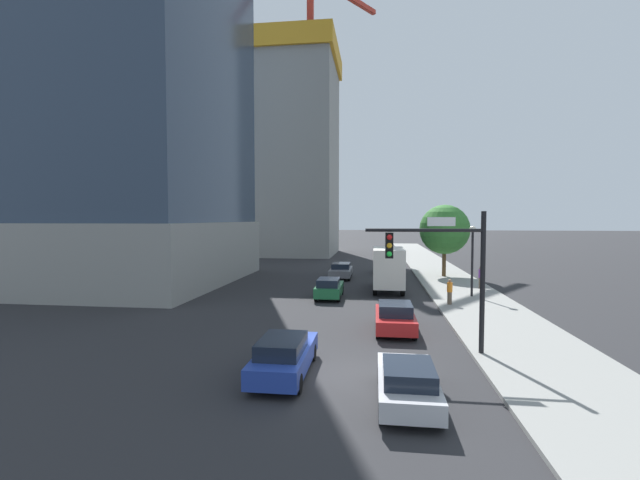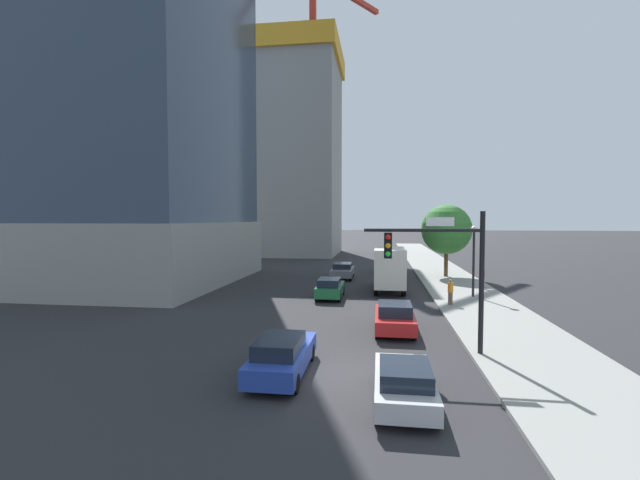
{
  "view_description": "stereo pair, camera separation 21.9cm",
  "coord_description": "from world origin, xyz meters",
  "px_view_note": "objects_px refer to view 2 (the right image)",
  "views": [
    {
      "loc": [
        1.34,
        -14.94,
        5.55
      ],
      "look_at": [
        -1.71,
        8.33,
        4.39
      ],
      "focal_mm": 23.83,
      "sensor_mm": 36.0,
      "label": 1
    },
    {
      "loc": [
        1.56,
        -14.91,
        5.55
      ],
      "look_at": [
        -1.71,
        8.33,
        4.39
      ],
      "focal_mm": 23.83,
      "sensor_mm": 36.0,
      "label": 2
    }
  ],
  "objects_px": {
    "car_blue": "(282,355)",
    "car_silver": "(404,382)",
    "car_green": "(330,288)",
    "car_black": "(387,267)",
    "box_truck": "(389,267)",
    "pedestrian_purple_shirt": "(482,278)",
    "traffic_light_pole": "(439,259)",
    "street_tree": "(446,230)",
    "car_red": "(395,317)",
    "car_gray": "(343,270)",
    "street_lamp": "(474,249)",
    "pedestrian_orange_shirt": "(450,292)",
    "construction_building": "(289,142)"
  },
  "relations": [
    {
      "from": "car_green",
      "to": "pedestrian_orange_shirt",
      "type": "distance_m",
      "value": 8.07
    },
    {
      "from": "construction_building",
      "to": "street_tree",
      "type": "relative_size",
      "value": 6.05
    },
    {
      "from": "street_lamp",
      "to": "street_tree",
      "type": "xyz_separation_m",
      "value": [
        -0.27,
        10.46,
        1.11
      ]
    },
    {
      "from": "car_green",
      "to": "car_black",
      "type": "relative_size",
      "value": 0.95
    },
    {
      "from": "pedestrian_purple_shirt",
      "to": "street_tree",
      "type": "bearing_deg",
      "value": 103.68
    },
    {
      "from": "car_red",
      "to": "box_truck",
      "type": "relative_size",
      "value": 0.62
    },
    {
      "from": "car_blue",
      "to": "box_truck",
      "type": "relative_size",
      "value": 0.68
    },
    {
      "from": "street_tree",
      "to": "pedestrian_purple_shirt",
      "type": "relative_size",
      "value": 3.96
    },
    {
      "from": "car_red",
      "to": "car_silver",
      "type": "bearing_deg",
      "value": -90.0
    },
    {
      "from": "construction_building",
      "to": "car_gray",
      "type": "xyz_separation_m",
      "value": [
        10.84,
        -26.55,
        -16.86
      ]
    },
    {
      "from": "car_silver",
      "to": "street_tree",
      "type": "bearing_deg",
      "value": 79.08
    },
    {
      "from": "car_blue",
      "to": "pedestrian_orange_shirt",
      "type": "xyz_separation_m",
      "value": [
        7.86,
        12.95,
        0.24
      ]
    },
    {
      "from": "traffic_light_pole",
      "to": "street_lamp",
      "type": "height_order",
      "value": "traffic_light_pole"
    },
    {
      "from": "pedestrian_orange_shirt",
      "to": "street_lamp",
      "type": "bearing_deg",
      "value": 57.05
    },
    {
      "from": "car_green",
      "to": "car_gray",
      "type": "distance_m",
      "value": 10.21
    },
    {
      "from": "car_blue",
      "to": "traffic_light_pole",
      "type": "bearing_deg",
      "value": 27.85
    },
    {
      "from": "street_tree",
      "to": "car_black",
      "type": "bearing_deg",
      "value": 155.0
    },
    {
      "from": "construction_building",
      "to": "street_lamp",
      "type": "xyz_separation_m",
      "value": [
        20.74,
        -35.43,
        -14.15
      ]
    },
    {
      "from": "car_silver",
      "to": "car_black",
      "type": "height_order",
      "value": "car_silver"
    },
    {
      "from": "street_tree",
      "to": "car_green",
      "type": "distance_m",
      "value": 15.69
    },
    {
      "from": "car_green",
      "to": "car_black",
      "type": "height_order",
      "value": "car_green"
    },
    {
      "from": "street_lamp",
      "to": "pedestrian_purple_shirt",
      "type": "height_order",
      "value": "street_lamp"
    },
    {
      "from": "car_blue",
      "to": "car_red",
      "type": "xyz_separation_m",
      "value": [
        4.16,
        6.49,
        -0.01
      ]
    },
    {
      "from": "pedestrian_orange_shirt",
      "to": "car_silver",
      "type": "bearing_deg",
      "value": -104.1
    },
    {
      "from": "street_lamp",
      "to": "pedestrian_orange_shirt",
      "type": "height_order",
      "value": "street_lamp"
    },
    {
      "from": "traffic_light_pole",
      "to": "car_red",
      "type": "height_order",
      "value": "traffic_light_pole"
    },
    {
      "from": "construction_building",
      "to": "car_green",
      "type": "height_order",
      "value": "construction_building"
    },
    {
      "from": "traffic_light_pole",
      "to": "box_truck",
      "type": "relative_size",
      "value": 0.83
    },
    {
      "from": "car_black",
      "to": "car_red",
      "type": "height_order",
      "value": "car_red"
    },
    {
      "from": "car_gray",
      "to": "car_green",
      "type": "bearing_deg",
      "value": -90.0
    },
    {
      "from": "car_blue",
      "to": "box_truck",
      "type": "distance_m",
      "value": 18.86
    },
    {
      "from": "street_lamp",
      "to": "pedestrian_purple_shirt",
      "type": "bearing_deg",
      "value": 67.9
    },
    {
      "from": "car_silver",
      "to": "box_truck",
      "type": "distance_m",
      "value": 20.18
    },
    {
      "from": "box_truck",
      "to": "pedestrian_purple_shirt",
      "type": "xyz_separation_m",
      "value": [
        7.16,
        1.23,
        -0.82
      ]
    },
    {
      "from": "traffic_light_pole",
      "to": "car_red",
      "type": "xyz_separation_m",
      "value": [
        -1.64,
        3.43,
        -3.22
      ]
    },
    {
      "from": "street_lamp",
      "to": "street_tree",
      "type": "distance_m",
      "value": 10.52
    },
    {
      "from": "street_tree",
      "to": "car_blue",
      "type": "bearing_deg",
      "value": -109.93
    },
    {
      "from": "street_tree",
      "to": "car_blue",
      "type": "height_order",
      "value": "street_tree"
    },
    {
      "from": "car_red",
      "to": "car_blue",
      "type": "bearing_deg",
      "value": -122.65
    },
    {
      "from": "car_blue",
      "to": "car_silver",
      "type": "relative_size",
      "value": 1.13
    },
    {
      "from": "car_green",
      "to": "car_red",
      "type": "bearing_deg",
      "value": -63.25
    },
    {
      "from": "car_blue",
      "to": "car_silver",
      "type": "height_order",
      "value": "car_blue"
    },
    {
      "from": "car_black",
      "to": "pedestrian_purple_shirt",
      "type": "distance_m",
      "value": 11.9
    },
    {
      "from": "car_black",
      "to": "car_blue",
      "type": "bearing_deg",
      "value": -98.14
    },
    {
      "from": "car_blue",
      "to": "car_silver",
      "type": "xyz_separation_m",
      "value": [
        4.16,
        -1.79,
        -0.06
      ]
    },
    {
      "from": "street_lamp",
      "to": "car_gray",
      "type": "relative_size",
      "value": 1.04
    },
    {
      "from": "box_truck",
      "to": "pedestrian_purple_shirt",
      "type": "bearing_deg",
      "value": 9.72
    },
    {
      "from": "street_tree",
      "to": "pedestrian_purple_shirt",
      "type": "distance_m",
      "value": 7.98
    },
    {
      "from": "construction_building",
      "to": "car_gray",
      "type": "relative_size",
      "value": 8.62
    },
    {
      "from": "traffic_light_pole",
      "to": "car_blue",
      "type": "bearing_deg",
      "value": -152.15
    }
  ]
}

